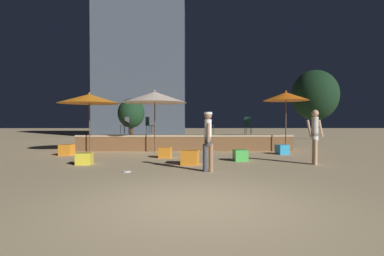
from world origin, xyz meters
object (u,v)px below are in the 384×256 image
Objects in this scene: background_tree_1 at (315,95)px; cube_seat_3 at (190,157)px; cube_seat_0 at (84,159)px; patio_umbrella_2 at (89,99)px; bistro_chair_1 at (149,124)px; bistro_chair_2 at (126,124)px; bistro_chair_0 at (209,124)px; background_tree_0 at (131,113)px; frisbee_disc at (126,171)px; patio_umbrella_1 at (155,97)px; bistro_chair_3 at (248,124)px; cube_seat_2 at (67,150)px; cube_seat_1 at (165,153)px; cube_seat_4 at (282,149)px; person_1 at (315,134)px; patio_umbrella_0 at (286,97)px; cube_seat_5 at (240,155)px; person_0 at (208,138)px.

cube_seat_3 is at bearing -125.54° from background_tree_1.
patio_umbrella_2 is at bearing 106.00° from cube_seat_0.
patio_umbrella_2 is 3.20m from bistro_chair_1.
cube_seat_3 is at bearing 56.36° from bistro_chair_2.
bistro_chair_0 is 0.29× the size of background_tree_0.
patio_umbrella_2 is 12.22× the size of frisbee_disc.
patio_umbrella_1 is 5.29m from bistro_chair_3.
patio_umbrella_2 is 8.09m from bistro_chair_3.
cube_seat_2 is 0.60× the size of bistro_chair_1.
cube_seat_3 is 0.20× the size of background_tree_0.
cube_seat_1 is at bearing -72.30° from background_tree_0.
frisbee_disc is 20.15m from background_tree_1.
person_1 reaches higher than cube_seat_4.
bistro_chair_2 is at bearing 118.46° from cube_seat_3.
patio_umbrella_0 reaches higher than bistro_chair_1.
patio_umbrella_1 reaches higher than cube_seat_4.
background_tree_0 reaches higher than patio_umbrella_2.
bistro_chair_2 is 5.92m from background_tree_0.
person_1 is 7.81× the size of frisbee_disc.
cube_seat_5 is 7.68m from bistro_chair_2.
background_tree_0 reaches higher than person_0.
person_1 is 15.79m from background_tree_1.
bistro_chair_3 is (7.80, 1.79, -1.17)m from patio_umbrella_2.
background_tree_0 reaches higher than cube_seat_0.
frisbee_disc is at bearing -142.11° from cube_seat_4.
cube_seat_4 is (5.63, -0.89, -2.34)m from patio_umbrella_1.
person_0 reaches higher than bistro_chair_3.
frisbee_disc is (-2.30, -0.06, -0.93)m from person_0.
cube_seat_1 is 0.17× the size of background_tree_0.
cube_seat_4 is 4.21m from bistro_chair_0.
bistro_chair_3 is (4.08, 4.13, 1.11)m from cube_seat_1.
person_1 is (2.31, -0.93, 0.80)m from cube_seat_5.
background_tree_0 reaches higher than bistro_chair_2.
cube_seat_3 reaches higher than frisbee_disc.
background_tree_0 is (-8.72, 8.28, -0.56)m from patio_umbrella_0.
bistro_chair_3 is (2.11, 0.21, 0.00)m from bistro_chair_0.
patio_umbrella_1 is 6.16m from cube_seat_4.
bistro_chair_0 is (4.52, 5.70, 1.13)m from cube_seat_0.
cube_seat_1 is 0.91× the size of cube_seat_4.
bistro_chair_1 reaches higher than frisbee_disc.
patio_umbrella_2 is 0.51× the size of background_tree_1.
cube_seat_0 is 0.10× the size of background_tree_1.
patio_umbrella_0 is 0.97× the size of patio_umbrella_1.
bistro_chair_0 is (-0.82, 4.89, 1.11)m from cube_seat_5.
person_0 is (0.50, -1.42, 0.71)m from cube_seat_3.
bistro_chair_2 is (-5.27, 5.48, 1.11)m from cube_seat_5.
frisbee_disc is (0.32, -7.16, -1.30)m from bistro_chair_1.
person_0 is 7.85m from bistro_chair_3.
background_tree_0 is at bearing 136.51° from patio_umbrella_0.
cube_seat_0 is 0.60× the size of bistro_chair_0.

